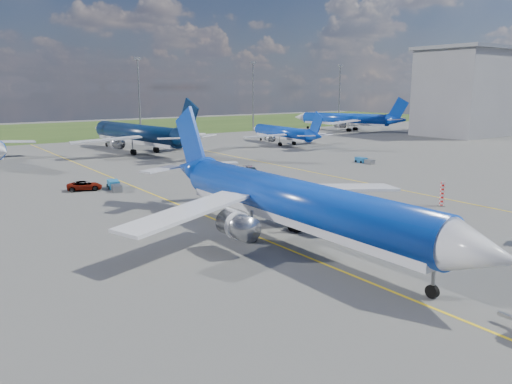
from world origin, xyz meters
TOP-DOWN VIEW (x-y plane):
  - ground at (0.00, 0.00)m, footprint 400.00×400.00m
  - grass_strip at (0.00, 150.00)m, footprint 400.00×80.00m
  - taxiway_lines at (0.17, 27.70)m, footprint 60.25×160.00m
  - floodlight_masts at (10.00, 110.00)m, footprint 202.20×0.50m
  - terminal_building at (120.00, 60.00)m, footprint 42.00×22.00m
  - warning_post at (26.00, 8.00)m, footprint 0.50×0.50m
  - bg_jet_n at (16.15, 78.97)m, footprint 40.14×49.70m
  - bg_jet_ne at (52.42, 72.32)m, footprint 29.12×36.12m
  - bg_jet_ene at (95.92, 93.03)m, footprint 44.47×50.63m
  - main_airliner at (1.31, 6.93)m, footprint 34.40×45.09m
  - service_car_b at (-6.74, 43.37)m, footprint 5.24×3.46m
  - service_car_c at (20.29, 40.60)m, footprint 2.83×4.66m
  - baggage_tug_w at (15.49, 22.29)m, footprint 2.57×5.66m
  - baggage_tug_c at (-3.01, 41.61)m, footprint 2.29×5.24m
  - baggage_tug_e at (45.28, 38.18)m, footprint 1.47×4.46m

SIDE VIEW (x-z plane):
  - ground at x=0.00m, z-range 0.00..0.00m
  - bg_jet_n at x=16.15m, z-range -6.01..6.01m
  - bg_jet_ne at x=52.42m, z-range -4.38..4.38m
  - bg_jet_ene at x=95.92m, z-range -5.54..5.54m
  - main_airliner at x=1.31m, z-range -5.89..5.89m
  - grass_strip at x=0.00m, z-range 0.00..0.01m
  - taxiway_lines at x=0.17m, z-range 0.00..0.02m
  - baggage_tug_e at x=45.28m, z-range -0.03..0.95m
  - baggage_tug_c at x=-3.01m, z-range -0.04..1.10m
  - baggage_tug_w at x=15.49m, z-range -0.04..1.19m
  - service_car_c at x=20.29m, z-range 0.00..1.26m
  - service_car_b at x=-6.74m, z-range 0.00..1.34m
  - warning_post at x=26.00m, z-range 0.00..3.00m
  - floodlight_masts at x=10.00m, z-range 1.21..23.91m
  - terminal_building at x=120.00m, z-range 0.07..26.07m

